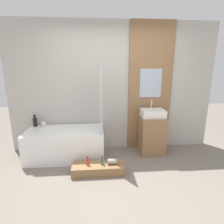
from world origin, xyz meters
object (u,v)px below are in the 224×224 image
at_px(wooden_step_bench, 98,169).
at_px(vase_tall_dark, 35,122).
at_px(bottle_soap_secondary, 102,161).
at_px(sink, 153,113).
at_px(vase_round_light, 44,124).
at_px(bottle_soap_primary, 88,161).
at_px(bathtub, 66,144).

bearing_deg(wooden_step_bench, vase_tall_dark, 145.75).
bearing_deg(wooden_step_bench, bottle_soap_secondary, 0.00).
height_order(wooden_step_bench, vase_tall_dark, vase_tall_dark).
xyz_separation_m(wooden_step_bench, vase_tall_dark, (-1.25, 0.85, 0.59)).
xyz_separation_m(sink, vase_round_light, (-2.18, 0.16, -0.22)).
height_order(bottle_soap_primary, bottle_soap_secondary, bottle_soap_primary).
bearing_deg(sink, bottle_soap_primary, -151.78).
bearing_deg(bottle_soap_primary, vase_round_light, 137.27).
bearing_deg(vase_round_light, vase_tall_dark, 176.89).
height_order(bathtub, vase_tall_dark, vase_tall_dark).
xyz_separation_m(bottle_soap_primary, bottle_soap_secondary, (0.24, 0.00, -0.00)).
bearing_deg(sink, vase_tall_dark, 175.85).
bearing_deg(bathtub, bottle_soap_secondary, -40.77).
bearing_deg(vase_round_light, sink, -4.23).
bearing_deg(wooden_step_bench, vase_round_light, 142.18).
distance_m(vase_tall_dark, bottle_soap_primary, 1.44).
bearing_deg(bottle_soap_secondary, bathtub, 139.23).
bearing_deg(bottle_soap_secondary, vase_round_light, 143.78).
height_order(bathtub, vase_round_light, vase_round_light).
xyz_separation_m(bathtub, bottle_soap_secondary, (0.68, -0.59, -0.06)).
bearing_deg(vase_round_light, bottle_soap_primary, -42.73).
height_order(vase_tall_dark, bottle_soap_secondary, vase_tall_dark).
bearing_deg(vase_round_light, bottle_soap_secondary, -36.22).
relative_size(wooden_step_bench, sink, 1.91).
bearing_deg(vase_tall_dark, sink, -4.15).
bearing_deg(sink, vase_round_light, 175.77).
height_order(vase_round_light, bottle_soap_primary, vase_round_light).
relative_size(vase_tall_dark, bottle_soap_primary, 1.54).
height_order(vase_tall_dark, bottle_soap_primary, vase_tall_dark).
bearing_deg(sink, bottle_soap_secondary, -146.55).
xyz_separation_m(sink, vase_tall_dark, (-2.34, 0.17, -0.17)).
distance_m(bathtub, wooden_step_bench, 0.88).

